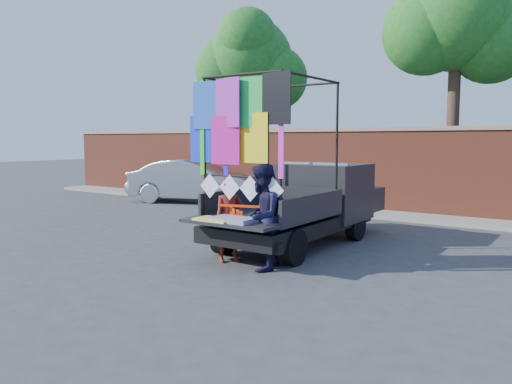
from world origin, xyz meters
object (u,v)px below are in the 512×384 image
Objects in this scene: sedan at (194,181)px; woman at (229,220)px; man at (262,217)px; pickup_truck at (312,203)px.

sedan is 8.94m from woman.
woman is 0.83m from man.
woman reaches higher than sedan.
pickup_truck is 7.69m from sedan.
sedan is at bearing 151.47° from pickup_truck.
sedan is at bearing 77.90° from woman.
sedan is 2.99× the size of woman.
pickup_truck reaches higher than woman.
man reaches higher than woman.
woman is at bearing -155.77° from sedan.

